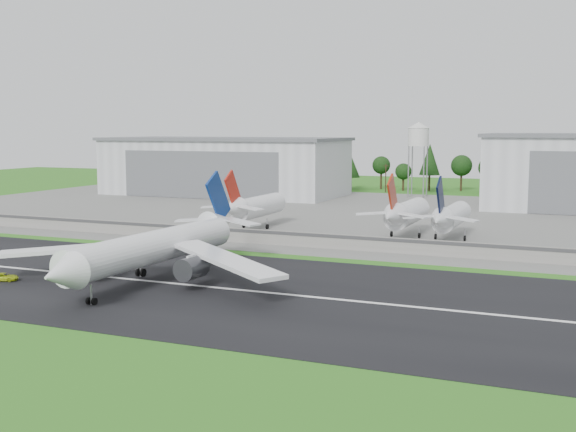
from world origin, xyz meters
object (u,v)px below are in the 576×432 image
at_px(main_airliner, 152,255).
at_px(parked_jet_red_b, 404,213).
at_px(parked_jet_red_a, 253,207).
at_px(ground_vehicle, 4,277).
at_px(parked_jet_navy, 449,217).

relative_size(main_airliner, parked_jet_red_b, 1.89).
distance_m(main_airliner, parked_jet_red_a, 68.20).
bearing_deg(parked_jet_red_b, main_airliner, -112.94).
xyz_separation_m(main_airliner, ground_vehicle, (-24.68, -9.47, -4.11)).
bearing_deg(parked_jet_navy, ground_vehicle, -129.96).
distance_m(parked_jet_red_a, parked_jet_red_b, 41.06).
height_order(main_airliner, ground_vehicle, main_airliner).
bearing_deg(main_airliner, parked_jet_red_b, -110.67).
bearing_deg(parked_jet_red_b, parked_jet_red_a, -179.98).
bearing_deg(parked_jet_red_a, parked_jet_red_b, 0.02).
bearing_deg(main_airliner, parked_jet_navy, -118.17).
xyz_separation_m(ground_vehicle, parked_jet_red_b, (53.04, 76.48, 5.47)).
bearing_deg(main_airliner, ground_vehicle, 23.26).
xyz_separation_m(main_airliner, parked_jet_red_a, (-12.69, 66.99, 1.26)).
bearing_deg(parked_jet_red_a, main_airliner, -79.27).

